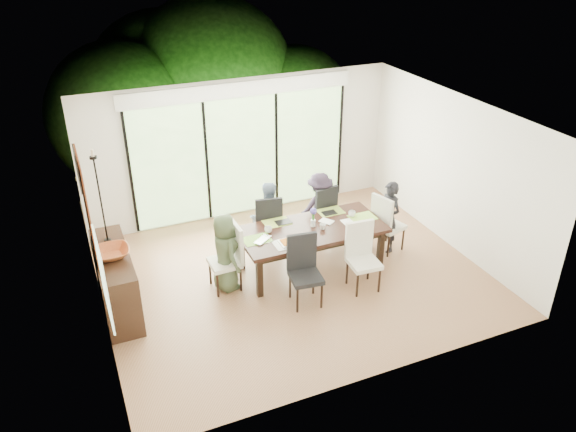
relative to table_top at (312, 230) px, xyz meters
name	(u,v)px	position (x,y,z in m)	size (l,w,h in m)	color
floor	(294,276)	(-0.37, -0.14, -0.73)	(6.00, 5.00, 0.01)	brown
ceiling	(295,118)	(-0.37, -0.14, 1.98)	(6.00, 5.00, 0.01)	white
wall_back	(241,149)	(-0.37, 2.37, 0.63)	(6.00, 0.02, 2.70)	silver
wall_front	(380,291)	(-0.37, -2.65, 0.63)	(6.00, 0.02, 2.70)	silver
wall_left	(91,242)	(-3.38, -0.14, 0.63)	(0.02, 5.00, 2.70)	silver
wall_right	(454,172)	(2.64, -0.14, 0.63)	(0.02, 5.00, 2.70)	white
glass_doors	(242,157)	(-0.37, 2.33, 0.48)	(4.20, 0.02, 2.30)	#598C3F
blinds_header	(240,89)	(-0.37, 2.32, 1.78)	(4.40, 0.06, 0.28)	white
mullion_a	(131,174)	(-2.47, 2.32, 0.48)	(0.05, 0.04, 2.30)	black
mullion_b	(207,162)	(-1.07, 2.32, 0.48)	(0.05, 0.04, 2.30)	black
mullion_c	(276,151)	(0.33, 2.32, 0.48)	(0.05, 0.04, 2.30)	black
mullion_d	(340,142)	(1.73, 2.32, 0.48)	(0.05, 0.04, 2.30)	black
side_window	(103,279)	(-3.34, -1.34, 0.78)	(0.02, 0.90, 1.00)	#8CAD7F
deck	(230,196)	(-0.37, 3.26, -0.77)	(6.00, 1.80, 0.10)	#513022
rail_top	(218,157)	(-0.37, 4.06, -0.17)	(6.00, 0.08, 0.06)	brown
foliage_left	(122,115)	(-2.17, 5.06, 0.72)	(3.20, 3.20, 3.20)	#14380F
foliage_mid	(211,82)	(0.03, 5.66, 1.08)	(4.00, 4.00, 4.00)	#14380F
foliage_right	(294,105)	(1.83, 4.86, 0.54)	(2.80, 2.80, 2.80)	#14380F
foliage_far	(164,87)	(-0.97, 6.36, 0.90)	(3.60, 3.60, 3.60)	#14380F
table_top	(312,230)	(0.00, 0.00, 0.00)	(2.40, 1.10, 0.06)	black
table_apron	(311,235)	(0.00, 0.00, -0.09)	(2.20, 0.90, 0.10)	black
table_leg_fl	(260,277)	(-1.08, -0.43, -0.38)	(0.09, 0.09, 0.69)	black
table_leg_fr	(381,248)	(1.08, -0.43, -0.38)	(0.09, 0.09, 0.69)	black
table_leg_bl	(241,250)	(-1.08, 0.43, -0.38)	(0.09, 0.09, 0.69)	black
table_leg_br	(355,226)	(1.08, 0.43, -0.38)	(0.09, 0.09, 0.69)	black
chair_left_end	(224,258)	(-1.50, 0.00, -0.17)	(0.46, 0.46, 1.10)	white
chair_right_end	(389,222)	(1.50, 0.00, -0.17)	(0.46, 0.46, 1.10)	silver
chair_far_left	(267,221)	(-0.45, 0.85, -0.17)	(0.46, 0.46, 1.10)	black
chair_far_right	(319,211)	(0.55, 0.85, -0.17)	(0.46, 0.46, 1.10)	black
chair_near_left	(306,272)	(-0.50, -0.87, -0.17)	(0.46, 0.46, 1.10)	black
chair_near_right	(364,258)	(0.50, -0.87, -0.17)	(0.46, 0.46, 1.10)	white
person_left_end	(225,252)	(-1.48, 0.00, -0.08)	(0.60, 0.38, 1.29)	#435337
person_right_end	(389,217)	(1.48, 0.00, -0.08)	(0.60, 0.38, 1.29)	black
person_far_left	(268,217)	(-0.45, 0.83, -0.08)	(0.60, 0.38, 1.29)	#768CAB
person_far_right	(319,207)	(0.55, 0.83, -0.08)	(0.60, 0.38, 1.29)	#281E2D
placemat_left	(257,240)	(-0.95, 0.00, 0.03)	(0.44, 0.32, 0.01)	#73AB3D
placemat_right	(362,217)	(0.95, 0.00, 0.03)	(0.44, 0.32, 0.01)	#92C245
placemat_far_l	(277,222)	(-0.45, 0.40, 0.03)	(0.44, 0.32, 0.01)	#A5C245
placemat_far_r	(331,211)	(0.55, 0.40, 0.03)	(0.44, 0.32, 0.01)	#88A039
placemat_paper	(288,243)	(-0.55, -0.30, 0.03)	(0.44, 0.32, 0.01)	white
tablet_far_l	(284,222)	(-0.35, 0.35, 0.04)	(0.26, 0.18, 0.01)	black
tablet_far_r	(329,213)	(0.50, 0.35, 0.04)	(0.24, 0.17, 0.01)	black
papers	(351,221)	(0.70, -0.05, 0.03)	(0.30, 0.22, 0.00)	white
platter_base	(288,243)	(-0.55, -0.30, 0.05)	(0.26, 0.26, 0.02)	white
platter_snacks	(288,242)	(-0.55, -0.30, 0.07)	(0.20, 0.20, 0.01)	#BF6216
vase	(313,223)	(0.05, 0.05, 0.09)	(0.08, 0.08, 0.12)	silver
hyacinth_stems	(313,217)	(0.05, 0.05, 0.21)	(0.04, 0.04, 0.16)	#337226
hyacinth_blooms	(313,211)	(0.05, 0.05, 0.31)	(0.11, 0.11, 0.11)	#574AB9
laptop	(265,241)	(-0.85, -0.10, 0.04)	(0.33, 0.21, 0.03)	silver
cup_a	(268,230)	(-0.70, 0.15, 0.08)	(0.12, 0.12, 0.10)	white
cup_b	(323,227)	(0.15, -0.10, 0.08)	(0.10, 0.10, 0.09)	white
cup_c	(352,214)	(0.80, 0.10, 0.08)	(0.12, 0.12, 0.10)	white
book	(324,223)	(0.25, 0.05, 0.04)	(0.16, 0.22, 0.02)	white
sideboard	(116,281)	(-3.13, 0.14, -0.24)	(0.48, 1.70, 0.96)	black
bowl	(112,253)	(-3.13, 0.04, 0.30)	(0.51, 0.51, 0.12)	#9B4721
candlestick_base	(108,241)	(-3.13, 0.49, 0.26)	(0.11, 0.11, 0.04)	black
candlestick_shaft	(101,200)	(-3.13, 0.49, 0.93)	(0.03, 0.03, 1.33)	black
candlestick_pan	(93,157)	(-3.13, 0.49, 1.59)	(0.11, 0.11, 0.03)	black
candle	(92,153)	(-3.13, 0.49, 1.65)	(0.04, 0.04, 0.11)	silver
tapestry	(86,206)	(-3.34, 0.26, 0.98)	(0.02, 1.00, 1.50)	maroon
art_frame	(77,169)	(-3.34, 1.56, 1.03)	(0.03, 0.55, 0.65)	black
art_canvas	(79,169)	(-3.32, 1.56, 1.03)	(0.01, 0.45, 0.55)	#174A48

